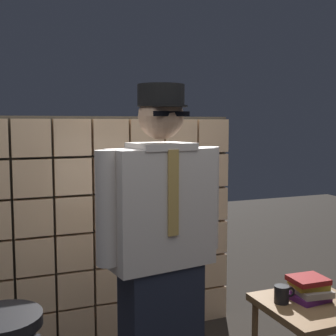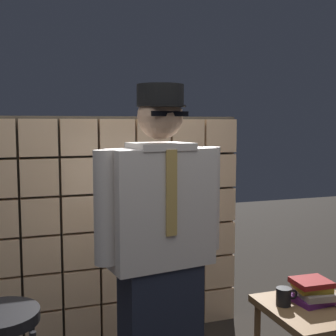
{
  "view_description": "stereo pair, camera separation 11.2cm",
  "coord_description": "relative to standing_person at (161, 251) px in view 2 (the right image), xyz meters",
  "views": [
    {
      "loc": [
        -0.76,
        -1.59,
        1.55
      ],
      "look_at": [
        0.06,
        0.49,
        1.33
      ],
      "focal_mm": 47.03,
      "sensor_mm": 36.0,
      "label": 1
    },
    {
      "loc": [
        -0.65,
        -1.63,
        1.55
      ],
      "look_at": [
        0.06,
        0.49,
        1.33
      ],
      "focal_mm": 47.03,
      "sensor_mm": 36.0,
      "label": 2
    }
  ],
  "objects": [
    {
      "name": "standing_person",
      "position": [
        0.0,
        0.0,
        0.0
      ],
      "size": [
        0.7,
        0.33,
        1.74
      ],
      "rotation": [
        0.0,
        0.0,
        0.15
      ],
      "color": "#1E2333",
      "rests_on": "ground"
    },
    {
      "name": "side_table",
      "position": [
        0.81,
        -0.18,
        -0.41
      ],
      "size": [
        0.52,
        0.52,
        0.58
      ],
      "color": "brown",
      "rests_on": "ground"
    },
    {
      "name": "book_stack",
      "position": [
        0.83,
        -0.13,
        -0.27
      ],
      "size": [
        0.22,
        0.22,
        0.13
      ],
      "color": "#591E66",
      "rests_on": "side_table"
    },
    {
      "name": "coffee_mug",
      "position": [
        0.66,
        -0.11,
        -0.28
      ],
      "size": [
        0.13,
        0.08,
        0.09
      ],
      "color": "black",
      "rests_on": "side_table"
    },
    {
      "name": "glass_block_wall",
      "position": [
        -0.01,
        1.01,
        -0.12
      ],
      "size": [
        1.89,
        0.1,
        1.62
      ],
      "color": "#E0B78C",
      "rests_on": "ground"
    }
  ]
}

